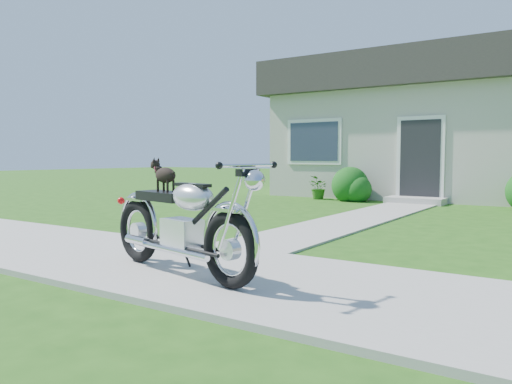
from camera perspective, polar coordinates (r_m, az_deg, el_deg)
ground at (r=4.51m, az=6.33°, el=-10.91°), size 80.00×80.00×0.00m
sidewalk at (r=4.51m, az=6.34°, el=-10.66°), size 24.00×2.20×0.04m
walkway at (r=9.61m, az=11.91°, el=-2.92°), size 1.20×8.00×0.03m
house at (r=16.04m, az=26.39°, el=7.15°), size 12.60×7.03×4.50m
potted_plant_left at (r=13.87m, az=7.22°, el=0.53°), size 0.78×0.77×0.65m
motorcycle_with_dog at (r=4.78m, az=-8.48°, el=-3.55°), size 2.20×0.81×1.09m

